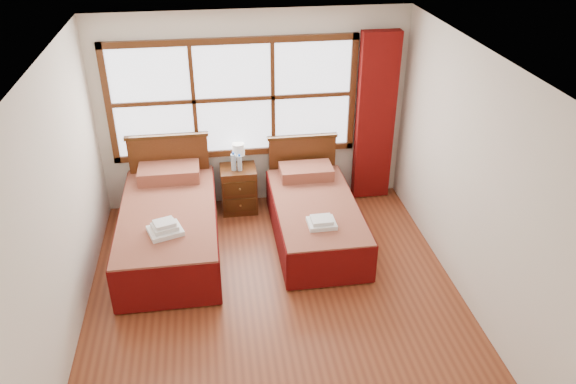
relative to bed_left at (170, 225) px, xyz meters
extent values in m
plane|color=brown|center=(1.13, -1.20, -0.33)|extent=(4.50, 4.50, 0.00)
plane|color=white|center=(1.13, -1.20, 2.27)|extent=(4.50, 4.50, 0.00)
plane|color=silver|center=(1.13, 1.05, 0.97)|extent=(4.00, 0.00, 4.00)
plane|color=silver|center=(-0.87, -1.20, 0.97)|extent=(0.00, 4.50, 4.50)
plane|color=silver|center=(3.13, -1.20, 0.97)|extent=(0.00, 4.50, 4.50)
cube|color=white|center=(0.88, 1.02, 1.17)|extent=(3.00, 0.02, 1.40)
cube|color=#4F2811|center=(0.88, 1.00, 0.43)|extent=(3.16, 0.06, 0.08)
cube|color=#4F2811|center=(0.88, 1.00, 1.91)|extent=(3.16, 0.06, 0.08)
cube|color=#4F2811|center=(-0.66, 1.00, 1.17)|extent=(0.08, 0.06, 1.56)
cube|color=#4F2811|center=(2.42, 1.00, 1.17)|extent=(0.08, 0.06, 1.56)
cube|color=#4F2811|center=(0.38, 1.00, 1.17)|extent=(0.05, 0.05, 1.40)
cube|color=#4F2811|center=(1.38, 1.00, 1.17)|extent=(0.05, 0.05, 1.40)
cube|color=#4F2811|center=(0.88, 1.00, 1.17)|extent=(3.00, 0.05, 0.05)
cube|color=maroon|center=(2.73, 0.91, 0.84)|extent=(0.50, 0.16, 2.30)
cube|color=#3F230D|center=(0.00, -0.07, -0.17)|extent=(0.98, 1.96, 0.32)
cube|color=#620E0E|center=(0.00, -0.07, 0.12)|extent=(1.09, 2.17, 0.27)
cube|color=#5E0B09|center=(-0.55, -0.07, -0.04)|extent=(0.03, 2.17, 0.54)
cube|color=#5E0B09|center=(0.55, -0.07, -0.04)|extent=(0.03, 2.17, 0.54)
cube|color=#5E0B09|center=(0.00, -1.14, -0.04)|extent=(1.09, 0.03, 0.54)
cube|color=#620E0E|center=(0.00, 0.72, 0.34)|extent=(0.77, 0.45, 0.17)
cube|color=#4F2811|center=(0.00, 0.94, 0.20)|extent=(1.02, 0.06, 1.06)
cube|color=#3F230D|center=(0.00, 0.94, 0.74)|extent=(1.06, 0.08, 0.04)
cube|color=#3F230D|center=(1.76, -0.07, -0.19)|extent=(0.87, 1.73, 0.28)
cube|color=#620E0E|center=(1.76, -0.07, 0.07)|extent=(0.97, 1.92, 0.24)
cube|color=#5E0B09|center=(1.27, -0.07, -0.07)|extent=(0.03, 1.92, 0.48)
cube|color=#5E0B09|center=(2.25, -0.07, -0.07)|extent=(0.03, 1.92, 0.48)
cube|color=#5E0B09|center=(1.76, -1.02, -0.07)|extent=(0.97, 0.03, 0.48)
cube|color=#620E0E|center=(1.76, 0.63, 0.26)|extent=(0.68, 0.40, 0.15)
cube|color=#4F2811|center=(1.76, 0.94, 0.14)|extent=(0.90, 0.06, 0.94)
cube|color=#3F230D|center=(1.76, 0.94, 0.62)|extent=(0.94, 0.08, 0.04)
cube|color=#4F2811|center=(0.88, 0.80, -0.02)|extent=(0.47, 0.41, 0.62)
cube|color=#3F230D|center=(0.88, 0.58, -0.15)|extent=(0.41, 0.02, 0.19)
cube|color=#3F230D|center=(0.88, 0.58, 0.10)|extent=(0.41, 0.02, 0.19)
sphere|color=olive|center=(0.88, 0.57, -0.15)|extent=(0.03, 0.03, 0.03)
sphere|color=olive|center=(0.88, 0.57, 0.10)|extent=(0.03, 0.03, 0.03)
cube|color=white|center=(0.00, -0.55, 0.28)|extent=(0.43, 0.40, 0.05)
cube|color=white|center=(0.00, -0.55, 0.33)|extent=(0.32, 0.30, 0.05)
cube|color=white|center=(0.00, -0.55, 0.38)|extent=(0.26, 0.24, 0.04)
cube|color=white|center=(1.73, -0.55, 0.21)|extent=(0.32, 0.28, 0.05)
cube|color=white|center=(1.73, -0.55, 0.26)|extent=(0.24, 0.21, 0.04)
cylinder|color=gold|center=(0.90, 0.89, 0.30)|extent=(0.10, 0.10, 0.02)
cylinder|color=gold|center=(0.90, 0.89, 0.37)|extent=(0.02, 0.02, 0.13)
cylinder|color=silver|center=(0.90, 0.89, 0.52)|extent=(0.16, 0.16, 0.16)
cylinder|color=silver|center=(0.83, 0.76, 0.40)|extent=(0.07, 0.07, 0.23)
cylinder|color=blue|center=(0.83, 0.76, 0.53)|extent=(0.03, 0.03, 0.03)
cylinder|color=silver|center=(0.90, 0.74, 0.39)|extent=(0.06, 0.06, 0.20)
cylinder|color=blue|center=(0.90, 0.74, 0.51)|extent=(0.03, 0.03, 0.03)
camera|label=1|loc=(0.58, -5.78, 3.65)|focal=35.00mm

